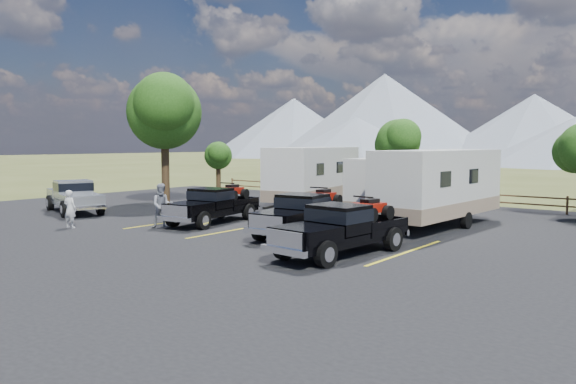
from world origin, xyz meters
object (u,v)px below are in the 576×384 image
Objects in this scene: trailer_center at (396,186)px; person_b at (162,206)px; rig_left at (214,204)px; trailer_right at (438,187)px; rig_center at (305,213)px; pickup_silver at (74,196)px; person_a at (70,209)px; rig_right at (343,228)px; trailer_left at (314,176)px; tree_big_nw at (164,112)px.

trailer_center is 4.44× the size of person_b.
rig_left is 0.58× the size of trailer_right.
rig_center is 0.96× the size of pickup_silver.
trailer_right is at bearing 53.43° from rig_center.
trailer_right reaches higher than person_a.
trailer_right is at bearing -13.48° from person_b.
rig_left is at bearing -145.13° from person_a.
trailer_center reaches higher than rig_right.
trailer_left is at bearing 34.33° from person_b.
rig_center is 4.03m from rig_right.
person_a is (-12.56, -10.19, -0.94)m from trailer_right.
rig_right is 12.81m from person_a.
trailer_left is at bearing 134.81° from rig_right.
rig_center is 0.67× the size of trailer_center.
tree_big_nw is 1.30× the size of pickup_silver.
tree_big_nw is 11.10m from person_a.
trailer_right is at bearing -157.86° from person_a.
trailer_center is (5.74, 6.98, 0.69)m from rig_left.
tree_big_nw is 10.95m from person_b.
trailer_center is (14.07, 2.91, -3.99)m from tree_big_nw.
person_b is at bearing -166.94° from rig_center.
trailer_center is at bearing 2.74° from person_b.
trailer_left reaches higher than person_a.
rig_right is at bearing -24.84° from rig_left.
rig_center is at bearing -67.45° from trailer_left.
trailer_right is (17.00, 1.19, -3.78)m from tree_big_nw.
person_b reaches higher than pickup_silver.
rig_center is 10.20m from trailer_left.
pickup_silver is at bearing -176.96° from rig_right.
trailer_right is at bearing 95.68° from rig_right.
tree_big_nw is 1.36× the size of rig_right.
trailer_center is at bearing 81.53° from rig_center.
trailer_center is (5.91, -1.26, -0.25)m from trailer_left.
trailer_center reaches higher than person_a.
trailer_right reaches higher than rig_left.
rig_left is 8.29m from trailer_left.
rig_right reaches higher than person_a.
rig_left is 9.06m from trailer_center.
person_a is at bearing -63.73° from tree_big_nw.
rig_center is 0.59× the size of trailer_right.
rig_left is 5.44m from rig_center.
trailer_center is at bearing 152.63° from trailer_right.
rig_right reaches higher than rig_left.
rig_center is at bearing -17.40° from tree_big_nw.
rig_center reaches higher than rig_right.
trailer_center is 3.41m from trailer_right.
rig_center is 0.58× the size of trailer_left.
pickup_silver reaches higher than person_a.
rig_right is at bearing -53.67° from person_b.
person_b reaches higher than rig_right.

